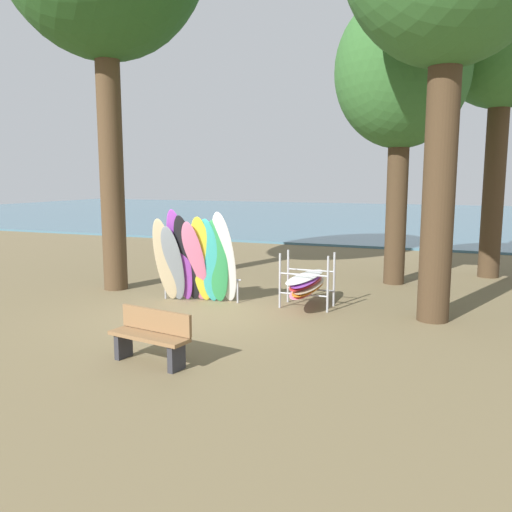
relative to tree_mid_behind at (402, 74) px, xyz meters
The scene contains 7 objects.
ground_plane 8.28m from the tree_mid_behind, 125.84° to the right, with size 80.00×80.00×0.00m, color brown.
lake_water 25.92m from the tree_mid_behind, 98.07° to the left, with size 80.00×36.00×0.10m, color #477084.
tree_mid_behind is the anchor object (origin of this frame).
tree_far_left_back 3.48m from the tree_mid_behind, 38.87° to the left, with size 3.91×3.91×9.34m.
leaning_board_pile 7.38m from the tree_mid_behind, 134.34° to the right, with size 1.98×1.06×2.23m.
board_storage_rack 6.35m from the tree_mid_behind, 113.45° to the right, with size 1.15×2.13×1.25m.
park_bench 9.88m from the tree_mid_behind, 109.53° to the right, with size 1.45×0.65×0.85m.
Camera 1 is at (5.22, -9.92, 2.93)m, focal length 36.99 mm.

